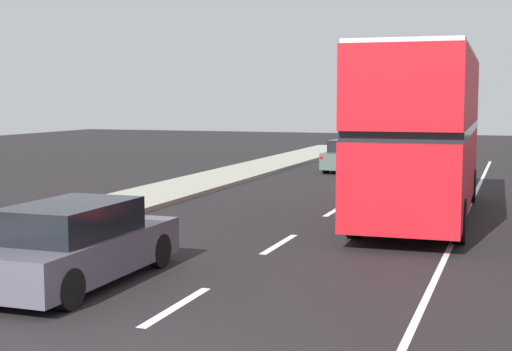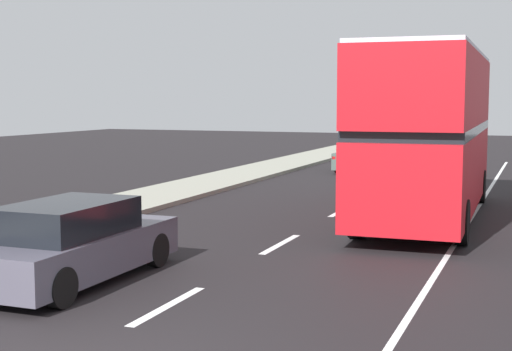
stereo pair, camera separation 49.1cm
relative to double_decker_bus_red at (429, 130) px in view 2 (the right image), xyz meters
The scene contains 4 objects.
lane_paint_markings 4.74m from the double_decker_bus_red, 93.24° to the right, with size 3.69×46.00×0.01m.
double_decker_bus_red is the anchor object (origin of this frame).
hatchback_car_near 10.47m from the double_decker_bus_red, 116.90° to the right, with size 1.76×4.43×1.42m.
sedan_car_ahead 13.09m from the double_decker_bus_red, 110.18° to the left, with size 1.94×4.33×1.38m.
Camera 2 is at (5.31, -7.16, 3.17)m, focal length 52.32 mm.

